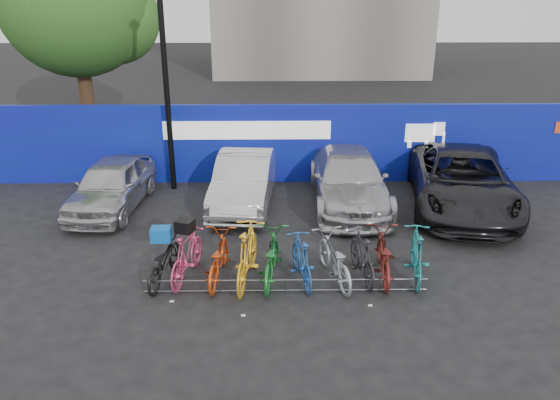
{
  "coord_description": "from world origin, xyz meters",
  "views": [
    {
      "loc": [
        -0.25,
        -9.98,
        5.68
      ],
      "look_at": [
        -0.07,
        2.0,
        0.95
      ],
      "focal_mm": 35.0,
      "sensor_mm": 36.0,
      "label": 1
    }
  ],
  "objects_px": {
    "tree": "(82,4)",
    "bike_9": "(416,255)",
    "car_1": "(244,180)",
    "car_2": "(349,179)",
    "lamppost": "(166,78)",
    "bike_6": "(334,259)",
    "bike_7": "(362,257)",
    "bike_0": "(163,261)",
    "bike_1": "(187,255)",
    "bike_4": "(270,258)",
    "car_3": "(462,180)",
    "bike_rack": "(286,285)",
    "bike_3": "(247,255)",
    "bike_8": "(383,256)",
    "bike_2": "(218,258)",
    "car_0": "(111,185)",
    "bike_5": "(302,260)"
  },
  "relations": [
    {
      "from": "bike_7",
      "to": "bike_2",
      "type": "bearing_deg",
      "value": -7.79
    },
    {
      "from": "lamppost",
      "to": "bike_6",
      "type": "height_order",
      "value": "lamppost"
    },
    {
      "from": "bike_4",
      "to": "bike_7",
      "type": "distance_m",
      "value": 1.88
    },
    {
      "from": "car_1",
      "to": "bike_1",
      "type": "xyz_separation_m",
      "value": [
        -0.98,
        -4.13,
        -0.16
      ]
    },
    {
      "from": "bike_2",
      "to": "bike_4",
      "type": "xyz_separation_m",
      "value": [
        1.08,
        -0.04,
        0.02
      ]
    },
    {
      "from": "bike_rack",
      "to": "tree",
      "type": "bearing_deg",
      "value": 122.45
    },
    {
      "from": "bike_rack",
      "to": "bike_3",
      "type": "distance_m",
      "value": 0.99
    },
    {
      "from": "car_2",
      "to": "bike_8",
      "type": "bearing_deg",
      "value": -86.84
    },
    {
      "from": "bike_0",
      "to": "bike_3",
      "type": "xyz_separation_m",
      "value": [
        1.71,
        -0.06,
        0.16
      ]
    },
    {
      "from": "bike_0",
      "to": "bike_4",
      "type": "xyz_separation_m",
      "value": [
        2.18,
        0.01,
        0.05
      ]
    },
    {
      "from": "bike_0",
      "to": "bike_8",
      "type": "xyz_separation_m",
      "value": [
        4.5,
        0.09,
        0.04
      ]
    },
    {
      "from": "car_1",
      "to": "bike_4",
      "type": "xyz_separation_m",
      "value": [
        0.73,
        -4.21,
        -0.19
      ]
    },
    {
      "from": "bike_rack",
      "to": "bike_2",
      "type": "distance_m",
      "value": 1.52
    },
    {
      "from": "bike_1",
      "to": "bike_8",
      "type": "distance_m",
      "value": 4.03
    },
    {
      "from": "bike_7",
      "to": "bike_0",
      "type": "bearing_deg",
      "value": -7.12
    },
    {
      "from": "tree",
      "to": "bike_6",
      "type": "xyz_separation_m",
      "value": [
        7.77,
        -10.17,
        -4.58
      ]
    },
    {
      "from": "car_0",
      "to": "bike_8",
      "type": "relative_size",
      "value": 2.1
    },
    {
      "from": "bike_1",
      "to": "bike_4",
      "type": "relative_size",
      "value": 0.92
    },
    {
      "from": "car_1",
      "to": "car_2",
      "type": "height_order",
      "value": "car_2"
    },
    {
      "from": "car_2",
      "to": "bike_6",
      "type": "relative_size",
      "value": 2.64
    },
    {
      "from": "bike_4",
      "to": "bike_6",
      "type": "height_order",
      "value": "bike_4"
    },
    {
      "from": "tree",
      "to": "bike_9",
      "type": "height_order",
      "value": "tree"
    },
    {
      "from": "car_1",
      "to": "bike_6",
      "type": "relative_size",
      "value": 2.28
    },
    {
      "from": "car_1",
      "to": "bike_9",
      "type": "xyz_separation_m",
      "value": [
        3.71,
        -4.21,
        -0.15
      ]
    },
    {
      "from": "tree",
      "to": "bike_9",
      "type": "relative_size",
      "value": 4.31
    },
    {
      "from": "tree",
      "to": "bike_0",
      "type": "xyz_separation_m",
      "value": [
        4.3,
        -10.14,
        -4.61
      ]
    },
    {
      "from": "car_3",
      "to": "bike_9",
      "type": "xyz_separation_m",
      "value": [
        -2.17,
        -3.9,
        -0.23
      ]
    },
    {
      "from": "tree",
      "to": "bike_8",
      "type": "bearing_deg",
      "value": -48.8
    },
    {
      "from": "lamppost",
      "to": "bike_0",
      "type": "xyz_separation_m",
      "value": [
        0.72,
        -5.49,
        -2.82
      ]
    },
    {
      "from": "bike_8",
      "to": "bike_5",
      "type": "bearing_deg",
      "value": 10.56
    },
    {
      "from": "bike_2",
      "to": "bike_8",
      "type": "bearing_deg",
      "value": -173.88
    },
    {
      "from": "car_1",
      "to": "bike_7",
      "type": "distance_m",
      "value": 4.93
    },
    {
      "from": "bike_7",
      "to": "car_1",
      "type": "bearing_deg",
      "value": -65.7
    },
    {
      "from": "car_1",
      "to": "bike_5",
      "type": "bearing_deg",
      "value": -67.91
    },
    {
      "from": "bike_3",
      "to": "bike_rack",
      "type": "bearing_deg",
      "value": 157.89
    },
    {
      "from": "bike_3",
      "to": "bike_7",
      "type": "bearing_deg",
      "value": -169.14
    },
    {
      "from": "car_3",
      "to": "bike_9",
      "type": "distance_m",
      "value": 4.47
    },
    {
      "from": "tree",
      "to": "bike_1",
      "type": "distance_m",
      "value": 12.02
    },
    {
      "from": "bike_0",
      "to": "bike_9",
      "type": "relative_size",
      "value": 0.96
    },
    {
      "from": "car_3",
      "to": "bike_0",
      "type": "relative_size",
      "value": 3.22
    },
    {
      "from": "bike_1",
      "to": "bike_4",
      "type": "xyz_separation_m",
      "value": [
        1.71,
        -0.08,
        -0.02
      ]
    },
    {
      "from": "car_3",
      "to": "bike_3",
      "type": "bearing_deg",
      "value": -134.55
    },
    {
      "from": "bike_4",
      "to": "bike_9",
      "type": "xyz_separation_m",
      "value": [
        2.99,
        0.01,
        0.03
      ]
    },
    {
      "from": "bike_0",
      "to": "bike_6",
      "type": "relative_size",
      "value": 0.93
    },
    {
      "from": "tree",
      "to": "bike_9",
      "type": "xyz_separation_m",
      "value": [
        9.47,
        -10.13,
        -4.53
      ]
    },
    {
      "from": "bike_5",
      "to": "bike_8",
      "type": "bearing_deg",
      "value": 175.75
    },
    {
      "from": "car_0",
      "to": "bike_3",
      "type": "xyz_separation_m",
      "value": [
        3.82,
        -4.02,
        -0.06
      ]
    },
    {
      "from": "tree",
      "to": "bike_6",
      "type": "bearing_deg",
      "value": -52.63
    },
    {
      "from": "car_2",
      "to": "bike_0",
      "type": "height_order",
      "value": "car_2"
    },
    {
      "from": "bike_3",
      "to": "bike_6",
      "type": "relative_size",
      "value": 1.1
    }
  ]
}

